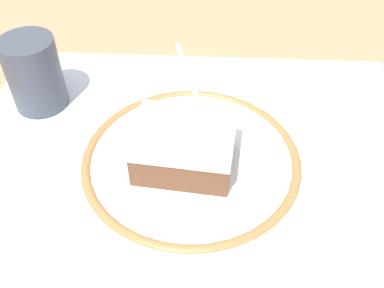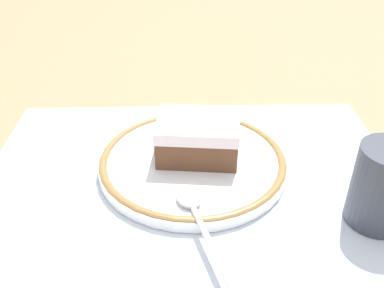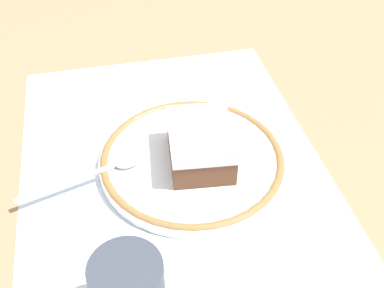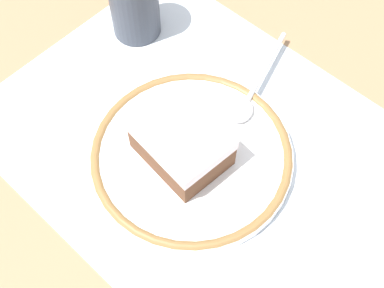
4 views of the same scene
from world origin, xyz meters
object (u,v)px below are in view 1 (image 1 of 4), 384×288
(cup, at_px, (35,77))
(plate, at_px, (192,161))
(cake_slice, at_px, (184,147))
(spoon, at_px, (195,92))

(cup, bearing_deg, plate, -27.22)
(plate, bearing_deg, cake_slice, -130.29)
(plate, xyz_separation_m, cup, (-0.18, 0.09, 0.03))
(cake_slice, height_order, spoon, cake_slice)
(cake_slice, relative_size, spoon, 0.69)
(cake_slice, height_order, cup, cup)
(plate, relative_size, spoon, 1.51)
(cake_slice, bearing_deg, cup, 149.76)
(plate, relative_size, cup, 2.63)
(cup, bearing_deg, spoon, 2.33)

